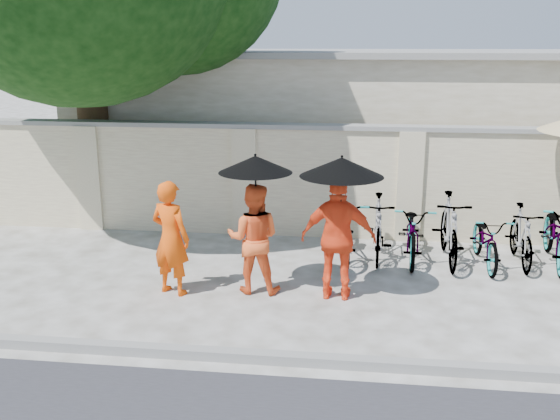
# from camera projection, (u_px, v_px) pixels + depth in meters

# --- Properties ---
(ground) EXTENTS (80.00, 80.00, 0.00)m
(ground) POSITION_uv_depth(u_px,v_px,m) (277.00, 302.00, 8.72)
(ground) COLOR silver
(kerb) EXTENTS (40.00, 0.16, 0.12)m
(kerb) POSITION_uv_depth(u_px,v_px,m) (258.00, 357.00, 7.07)
(kerb) COLOR gray
(kerb) RESTS_ON ground
(compound_wall) EXTENTS (20.00, 0.30, 2.00)m
(compound_wall) POSITION_uv_depth(u_px,v_px,m) (353.00, 184.00, 11.40)
(compound_wall) COLOR beige
(compound_wall) RESTS_ON ground
(building_behind) EXTENTS (14.00, 6.00, 3.20)m
(building_behind) POSITION_uv_depth(u_px,v_px,m) (398.00, 125.00, 14.77)
(building_behind) COLOR beige
(building_behind) RESTS_ON ground
(monk_left) EXTENTS (0.71, 0.59, 1.66)m
(monk_left) POSITION_uv_depth(u_px,v_px,m) (171.00, 238.00, 8.82)
(monk_left) COLOR #FF5109
(monk_left) RESTS_ON ground
(monk_center) EXTENTS (0.78, 0.61, 1.60)m
(monk_center) POSITION_uv_depth(u_px,v_px,m) (254.00, 238.00, 8.90)
(monk_center) COLOR #FF6128
(monk_center) RESTS_ON ground
(parasol_center) EXTENTS (1.02, 1.02, 1.11)m
(parasol_center) POSITION_uv_depth(u_px,v_px,m) (255.00, 164.00, 8.53)
(parasol_center) COLOR black
(parasol_center) RESTS_ON ground
(monk_right) EXTENTS (1.06, 0.48, 1.77)m
(monk_right) POSITION_uv_depth(u_px,v_px,m) (338.00, 238.00, 8.63)
(monk_right) COLOR #FF481D
(monk_right) RESTS_ON ground
(parasol_right) EXTENTS (1.13, 1.13, 1.03)m
(parasol_right) POSITION_uv_depth(u_px,v_px,m) (342.00, 167.00, 8.29)
(parasol_right) COLOR black
(parasol_right) RESTS_ON ground
(bike_0) EXTENTS (0.92, 2.04, 1.03)m
(bike_0) POSITION_uv_depth(u_px,v_px,m) (343.00, 227.00, 10.41)
(bike_0) COLOR #938FA4
(bike_0) RESTS_ON ground
(bike_1) EXTENTS (0.53, 1.76, 1.05)m
(bike_1) POSITION_uv_depth(u_px,v_px,m) (378.00, 228.00, 10.37)
(bike_1) COLOR #938FA4
(bike_1) RESTS_ON ground
(bike_2) EXTENTS (0.73, 1.87, 0.97)m
(bike_2) POSITION_uv_depth(u_px,v_px,m) (413.00, 231.00, 10.31)
(bike_2) COLOR #938FA4
(bike_2) RESTS_ON ground
(bike_3) EXTENTS (0.54, 1.87, 1.12)m
(bike_3) POSITION_uv_depth(u_px,v_px,m) (449.00, 229.00, 10.17)
(bike_3) COLOR #938FA4
(bike_3) RESTS_ON ground
(bike_4) EXTENTS (0.63, 1.66, 0.86)m
(bike_4) POSITION_uv_depth(u_px,v_px,m) (486.00, 240.00, 10.03)
(bike_4) COLOR #938FA4
(bike_4) RESTS_ON ground
(bike_5) EXTENTS (0.50, 1.61, 0.96)m
(bike_5) POSITION_uv_depth(u_px,v_px,m) (521.00, 236.00, 10.08)
(bike_5) COLOR #938FA4
(bike_5) RESTS_ON ground
(bike_6) EXTENTS (0.90, 2.03, 1.03)m
(bike_6) POSITION_uv_depth(u_px,v_px,m) (557.00, 234.00, 10.06)
(bike_6) COLOR #938FA4
(bike_6) RESTS_ON ground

